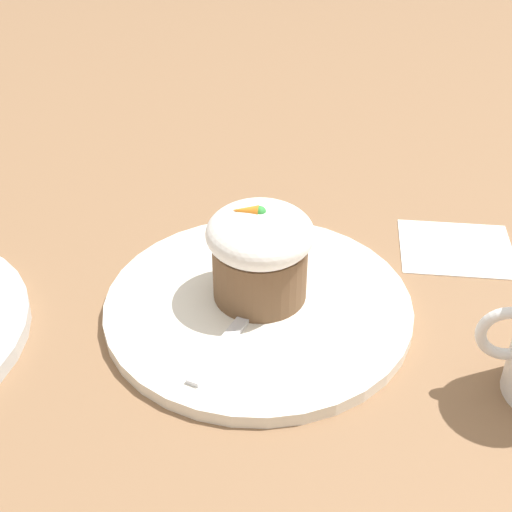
{
  "coord_description": "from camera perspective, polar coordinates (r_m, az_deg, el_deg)",
  "views": [
    {
      "loc": [
        -0.07,
        0.45,
        0.38
      ],
      "look_at": [
        0.0,
        -0.01,
        0.05
      ],
      "focal_mm": 50.0,
      "sensor_mm": 36.0,
      "label": 1
    }
  ],
  "objects": [
    {
      "name": "carrot_cake",
      "position": [
        0.57,
        -0.0,
        0.4
      ],
      "size": [
        0.09,
        0.09,
        0.09
      ],
      "color": "brown",
      "rests_on": "dessert_plate"
    },
    {
      "name": "spoon",
      "position": [
        0.57,
        -0.31,
        -4.13
      ],
      "size": [
        0.06,
        0.13,
        0.01
      ],
      "color": "silver",
      "rests_on": "dessert_plate"
    },
    {
      "name": "paper_napkin",
      "position": [
        0.69,
        15.73,
        0.62
      ],
      "size": [
        0.11,
        0.09,
        0.0
      ],
      "color": "white",
      "rests_on": "ground_plane"
    },
    {
      "name": "ground_plane",
      "position": [
        0.59,
        0.17,
        -4.44
      ],
      "size": [
        4.0,
        4.0,
        0.0
      ],
      "primitive_type": "plane",
      "color": "#846042"
    },
    {
      "name": "dessert_plate",
      "position": [
        0.59,
        0.18,
        -4.03
      ],
      "size": [
        0.25,
        0.25,
        0.01
      ],
      "color": "white",
      "rests_on": "ground_plane"
    }
  ]
}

